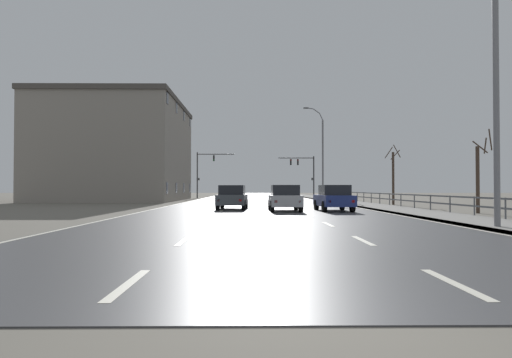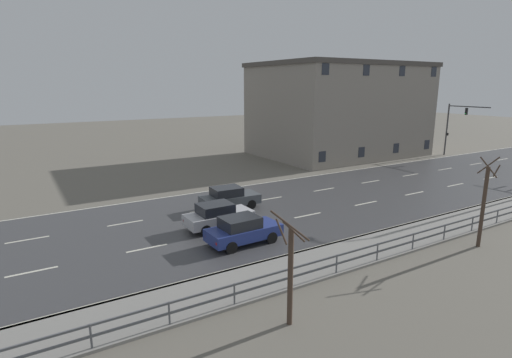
{
  "view_description": "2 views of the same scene",
  "coord_description": "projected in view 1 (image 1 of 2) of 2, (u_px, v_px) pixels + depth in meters",
  "views": [
    {
      "loc": [
        -0.59,
        -4.63,
        1.39
      ],
      "look_at": [
        0.21,
        66.39,
        2.78
      ],
      "focal_mm": 32.45,
      "sensor_mm": 36.0,
      "label": 1
    },
    {
      "loc": [
        22.54,
        12.78,
        8.5
      ],
      "look_at": [
        0.0,
        26.38,
        2.36
      ],
      "focal_mm": 28.39,
      "sensor_mm": 36.0,
      "label": 2
    }
  ],
  "objects": [
    {
      "name": "ground_plane",
      "position": [
        256.0,
        201.0,
        52.59
      ],
      "size": [
        160.0,
        160.0,
        0.12
      ],
      "color": "#666056"
    },
    {
      "name": "road_asphalt_strip",
      "position": [
        255.0,
        198.0,
        64.59
      ],
      "size": [
        14.0,
        120.0,
        0.03
      ],
      "color": "#3D3D3F",
      "rests_on": "ground"
    },
    {
      "name": "sidewalk_right",
      "position": [
        315.0,
        198.0,
        64.69
      ],
      "size": [
        3.0,
        120.0,
        0.12
      ],
      "color": "gray",
      "rests_on": "ground"
    },
    {
      "name": "guardrail",
      "position": [
        414.0,
        199.0,
        29.45
      ],
      "size": [
        0.07,
        36.95,
        1.0
      ],
      "color": "#515459",
      "rests_on": "ground"
    },
    {
      "name": "street_lamp_foreground",
      "position": [
        491.0,
        68.0,
        15.42
      ],
      "size": [
        2.63,
        0.24,
        11.06
      ],
      "color": "slate",
      "rests_on": "ground"
    },
    {
      "name": "street_lamp_midground",
      "position": [
        322.0,
        154.0,
        52.48
      ],
      "size": [
        2.29,
        0.24,
        10.6
      ],
      "color": "slate",
      "rests_on": "ground"
    },
    {
      "name": "traffic_signal_right",
      "position": [
        305.0,
        169.0,
        62.23
      ],
      "size": [
        4.85,
        0.36,
        5.69
      ],
      "color": "#38383A",
      "rests_on": "ground"
    },
    {
      "name": "traffic_signal_left",
      "position": [
        204.0,
        168.0,
        63.09
      ],
      "size": [
        5.11,
        0.36,
        6.27
      ],
      "color": "#38383A",
      "rests_on": "ground"
    },
    {
      "name": "car_near_left",
      "position": [
        232.0,
        197.0,
        29.85
      ],
      "size": [
        2.0,
        4.18,
        1.57
      ],
      "rotation": [
        0.0,
        0.0,
        -0.05
      ],
      "color": "#474C51",
      "rests_on": "ground"
    },
    {
      "name": "car_far_left",
      "position": [
        285.0,
        198.0,
        27.47
      ],
      "size": [
        1.87,
        4.12,
        1.57
      ],
      "rotation": [
        0.0,
        0.0,
        0.01
      ],
      "color": "#B7B7BC",
      "rests_on": "ground"
    },
    {
      "name": "car_far_right",
      "position": [
        334.0,
        198.0,
        27.58
      ],
      "size": [
        1.95,
        4.16,
        1.57
      ],
      "rotation": [
        0.0,
        0.0,
        0.04
      ],
      "color": "navy",
      "rests_on": "ground"
    },
    {
      "name": "brick_building",
      "position": [
        119.0,
        151.0,
        52.13
      ],
      "size": [
        14.18,
        19.25,
        11.08
      ],
      "color": "gray",
      "rests_on": "ground"
    },
    {
      "name": "bare_tree_near",
      "position": [
        479.0,
        176.0,
        25.37
      ],
      "size": [
        1.35,
        1.22,
        4.55
      ],
      "color": "#423328",
      "rests_on": "ground"
    },
    {
      "name": "bare_tree_mid",
      "position": [
        393.0,
        176.0,
        38.38
      ],
      "size": [
        1.26,
        1.32,
        4.96
      ],
      "color": "#423328",
      "rests_on": "ground"
    }
  ]
}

